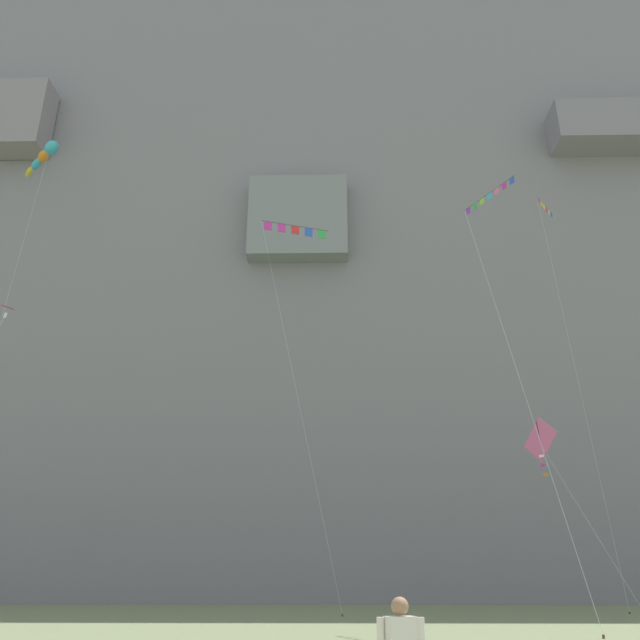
# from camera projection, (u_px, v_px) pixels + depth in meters

# --- Properties ---
(cliff_face) EXTENTS (180.00, 27.54, 64.37)m
(cliff_face) POSITION_uv_depth(u_px,v_px,m) (305.00, 270.00, 68.15)
(cliff_face) COLOR gray
(cliff_face) RESTS_ON ground
(kite_delta_upper_left) EXTENTS (3.27, 4.55, 16.53)m
(kite_delta_upper_left) POSITION_uv_depth(u_px,v_px,m) (3.00, 324.00, 37.60)
(kite_delta_upper_left) COLOR pink
(kite_delta_upper_left) RESTS_ON ground
(kite_diamond_front_field) EXTENTS (3.41, 4.13, 9.87)m
(kite_diamond_front_field) POSITION_uv_depth(u_px,v_px,m) (541.00, 442.00, 34.37)
(kite_diamond_front_field) COLOR pink
(kite_diamond_front_field) RESTS_ON ground
(kite_windsock_high_right) EXTENTS (5.27, 10.13, 34.41)m
(kite_windsock_high_right) POSITION_uv_depth(u_px,v_px,m) (44.00, 156.00, 52.13)
(kite_windsock_high_right) COLOR #38B2D1
(kite_windsock_high_right) RESTS_ON ground
(kite_banner_low_center) EXTENTS (1.91, 6.59, 28.35)m
(kite_banner_low_center) POSITION_uv_depth(u_px,v_px,m) (552.00, 242.00, 47.24)
(kite_banner_low_center) COLOR black
(kite_banner_low_center) RESTS_ON ground
(kite_banner_high_left) EXTENTS (1.86, 6.67, 19.89)m
(kite_banner_high_left) POSITION_uv_depth(u_px,v_px,m) (496.00, 233.00, 31.01)
(kite_banner_high_left) COLOR black
(kite_banner_high_left) RESTS_ON ground
(kite_banner_low_right) EXTENTS (5.12, 3.77, 23.86)m
(kite_banner_low_right) POSITION_uv_depth(u_px,v_px,m) (296.00, 240.00, 42.67)
(kite_banner_low_right) COLOR black
(kite_banner_low_right) RESTS_ON ground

